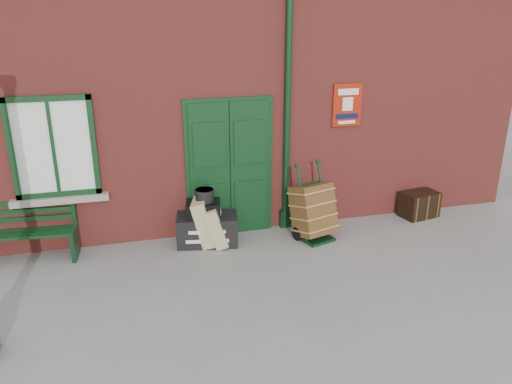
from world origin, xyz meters
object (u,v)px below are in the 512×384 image
object	(u,v)px
porter_trolley	(313,211)
dark_trunk	(419,204)
houdini_trunk	(207,229)
bench	(24,231)

from	to	relation	value
porter_trolley	dark_trunk	bearing A→B (deg)	-8.07
houdini_trunk	bench	bearing A→B (deg)	-173.62
houdini_trunk	dark_trunk	xyz separation A→B (m)	(3.88, 0.10, -0.01)
houdini_trunk	dark_trunk	world-z (taller)	houdini_trunk
houdini_trunk	porter_trolley	bearing A→B (deg)	1.92
bench	dark_trunk	size ratio (longest dim) A/B	2.34
dark_trunk	bench	bearing A→B (deg)	168.43
porter_trolley	dark_trunk	size ratio (longest dim) A/B	1.92
bench	houdini_trunk	size ratio (longest dim) A/B	1.57
bench	dark_trunk	xyz separation A→B (m)	(6.58, -0.07, -0.22)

